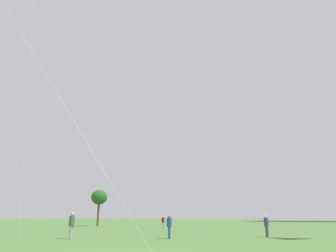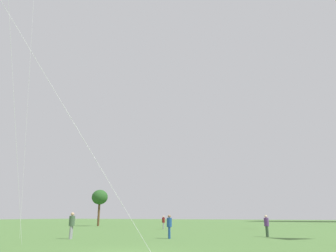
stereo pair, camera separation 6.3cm
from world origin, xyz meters
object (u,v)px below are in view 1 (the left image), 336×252
object	(u,v)px
person_standing_0	(163,221)
person_standing_2	(169,225)
person_standing_3	(266,224)
park_tree_2	(99,198)
person_standing_1	(72,223)

from	to	relation	value
person_standing_0	person_standing_2	world-z (taller)	person_standing_2
person_standing_3	person_standing_0	bearing A→B (deg)	17.40
park_tree_2	person_standing_2	bearing A→B (deg)	-41.07
person_standing_1	park_tree_2	size ratio (longest dim) A/B	0.31
person_standing_0	park_tree_2	bearing A→B (deg)	44.97
person_standing_0	person_standing_1	xyz separation A→B (m)	(2.12, -17.98, 0.13)
park_tree_2	person_standing_3	bearing A→B (deg)	-27.47
person_standing_0	person_standing_2	bearing A→B (deg)	-173.72
person_standing_3	park_tree_2	xyz separation A→B (m)	(-29.55, 15.37, 3.59)
person_standing_1	park_tree_2	distance (m)	30.01
person_standing_0	person_standing_2	xyz separation A→B (m)	(8.19, -14.42, 0.03)
person_standing_2	person_standing_1	bearing A→B (deg)	-94.54
park_tree_2	person_standing_0	bearing A→B (deg)	-21.73
person_standing_2	park_tree_2	size ratio (longest dim) A/B	0.28
person_standing_0	park_tree_2	xyz separation A→B (m)	(-15.40, 6.14, 3.62)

